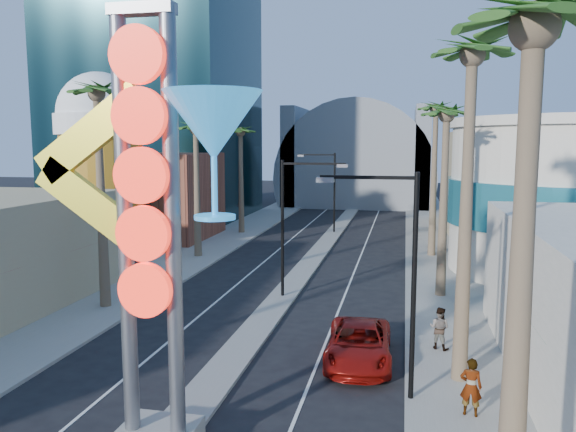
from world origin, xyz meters
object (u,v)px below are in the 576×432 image
object	(u,v)px
neon_sign	(176,205)
pedestrian_b	(439,328)
pedestrian_a	(471,387)
red_pickup	(359,344)

from	to	relation	value
neon_sign	pedestrian_b	size ratio (longest dim) A/B	6.86
pedestrian_b	pedestrian_a	bearing A→B (deg)	120.26
pedestrian_b	neon_sign	bearing A→B (deg)	77.00
neon_sign	red_pickup	bearing A→B (deg)	62.41
neon_sign	red_pickup	distance (m)	11.38
neon_sign	pedestrian_a	distance (m)	11.13
pedestrian_a	pedestrian_b	world-z (taller)	pedestrian_a
neon_sign	pedestrian_b	xyz separation A→B (m)	(7.61, 10.10, -6.24)
pedestrian_a	neon_sign	bearing A→B (deg)	35.02
red_pickup	pedestrian_b	xyz separation A→B (m)	(3.29, 1.84, 0.28)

